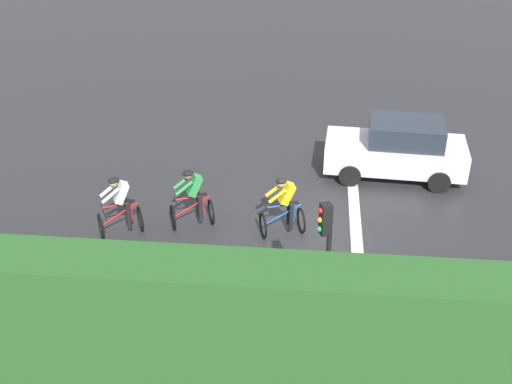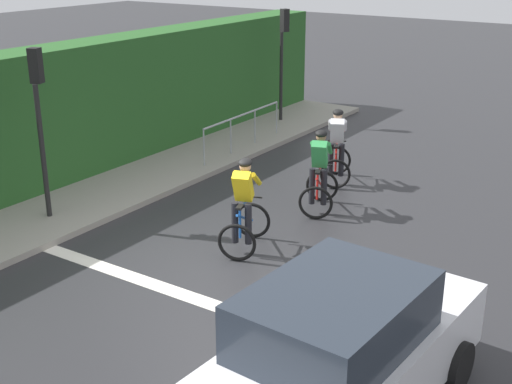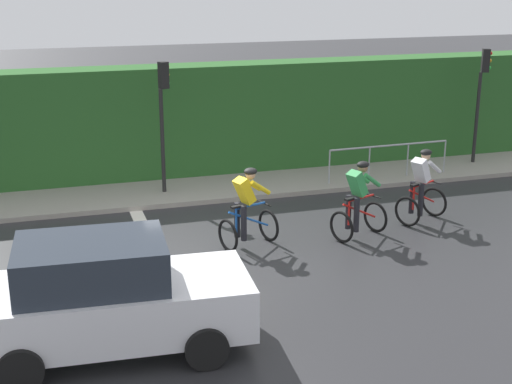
{
  "view_description": "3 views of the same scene",
  "coord_description": "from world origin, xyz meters",
  "px_view_note": "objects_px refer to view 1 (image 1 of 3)",
  "views": [
    {
      "loc": [
        -13.99,
        0.34,
        9.5
      ],
      "look_at": [
        0.05,
        1.66,
        1.27
      ],
      "focal_mm": 45.84,
      "sensor_mm": 36.0,
      "label": 1
    },
    {
      "loc": [
        6.42,
        -8.12,
        5.13
      ],
      "look_at": [
        -0.11,
        1.69,
        0.81
      ],
      "focal_mm": 48.02,
      "sensor_mm": 36.0,
      "label": 2
    },
    {
      "loc": [
        13.64,
        -2.94,
        5.54
      ],
      "look_at": [
        -0.41,
        1.3,
        0.98
      ],
      "focal_mm": 51.33,
      "sensor_mm": 36.0,
      "label": 3
    }
  ],
  "objects_px": {
    "cyclist_second": "(193,200)",
    "cyclist_mid": "(284,208)",
    "pedestrian_railing_kerbside": "(48,280)",
    "car_white": "(398,149)",
    "traffic_light_near_crossing": "(325,254)",
    "cyclist_lead": "(120,207)"
  },
  "relations": [
    {
      "from": "cyclist_second",
      "to": "car_white",
      "type": "distance_m",
      "value": 6.46
    },
    {
      "from": "traffic_light_near_crossing",
      "to": "pedestrian_railing_kerbside",
      "type": "relative_size",
      "value": 0.96
    },
    {
      "from": "car_white",
      "to": "cyclist_mid",
      "type": "bearing_deg",
      "value": 137.9
    },
    {
      "from": "cyclist_mid",
      "to": "car_white",
      "type": "distance_m",
      "value": 4.72
    },
    {
      "from": "cyclist_second",
      "to": "traffic_light_near_crossing",
      "type": "height_order",
      "value": "traffic_light_near_crossing"
    },
    {
      "from": "cyclist_lead",
      "to": "car_white",
      "type": "distance_m",
      "value": 8.27
    },
    {
      "from": "cyclist_lead",
      "to": "traffic_light_near_crossing",
      "type": "relative_size",
      "value": 0.5
    },
    {
      "from": "car_white",
      "to": "traffic_light_near_crossing",
      "type": "distance_m",
      "value": 7.85
    },
    {
      "from": "traffic_light_near_crossing",
      "to": "pedestrian_railing_kerbside",
      "type": "height_order",
      "value": "traffic_light_near_crossing"
    },
    {
      "from": "cyclist_second",
      "to": "traffic_light_near_crossing",
      "type": "xyz_separation_m",
      "value": [
        -4.1,
        -3.36,
        1.43
      ]
    },
    {
      "from": "pedestrian_railing_kerbside",
      "to": "car_white",
      "type": "bearing_deg",
      "value": -49.37
    },
    {
      "from": "cyclist_second",
      "to": "pedestrian_railing_kerbside",
      "type": "relative_size",
      "value": 0.48
    },
    {
      "from": "cyclist_lead",
      "to": "cyclist_second",
      "type": "xyz_separation_m",
      "value": [
        0.53,
        -1.77,
        0.0
      ]
    },
    {
      "from": "cyclist_mid",
      "to": "traffic_light_near_crossing",
      "type": "relative_size",
      "value": 0.5
    },
    {
      "from": "cyclist_second",
      "to": "cyclist_mid",
      "type": "distance_m",
      "value": 2.39
    },
    {
      "from": "car_white",
      "to": "traffic_light_near_crossing",
      "type": "height_order",
      "value": "traffic_light_near_crossing"
    },
    {
      "from": "cyclist_second",
      "to": "pedestrian_railing_kerbside",
      "type": "distance_m",
      "value": 4.39
    },
    {
      "from": "cyclist_mid",
      "to": "cyclist_lead",
      "type": "bearing_deg",
      "value": 94.89
    },
    {
      "from": "car_white",
      "to": "cyclist_lead",
      "type": "bearing_deg",
      "value": 117.78
    },
    {
      "from": "cyclist_mid",
      "to": "car_white",
      "type": "xyz_separation_m",
      "value": [
        3.5,
        -3.16,
        0.08
      ]
    },
    {
      "from": "car_white",
      "to": "pedestrian_railing_kerbside",
      "type": "height_order",
      "value": "car_white"
    },
    {
      "from": "cyclist_mid",
      "to": "pedestrian_railing_kerbside",
      "type": "relative_size",
      "value": 0.48
    }
  ]
}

